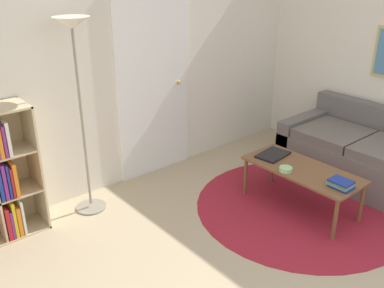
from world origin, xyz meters
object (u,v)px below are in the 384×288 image
Objects in this scene: laptop at (273,155)px; coffee_table at (302,172)px; bowl at (286,169)px; floor_lamp at (75,54)px; couch at (366,156)px.

coffee_table is at bearing -91.23° from laptop.
laptop is 2.97× the size of bowl.
bowl reaches higher than laptop.
coffee_table is 0.19m from bowl.
coffee_table is 9.28× the size of bowl.
laptop is (1.55, -0.92, -1.06)m from floor_lamp.
bowl is (-1.20, 0.15, 0.17)m from couch.
coffee_table is 3.12× the size of laptop.
couch is 1.12m from laptop.
laptop reaches higher than coffee_table.
laptop is at bearing 88.77° from coffee_table.
couch is 1.04m from coffee_table.
bowl is (-0.18, -0.30, 0.01)m from laptop.
laptop is (0.01, 0.36, 0.05)m from coffee_table.
couch is at bearing -7.19° from bowl.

